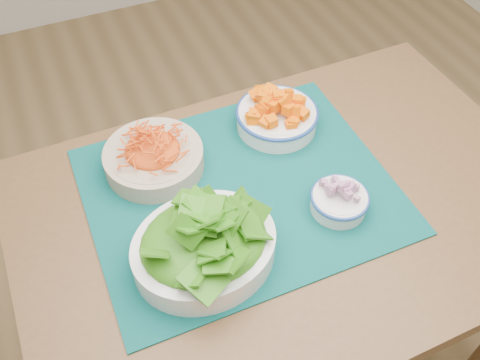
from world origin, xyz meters
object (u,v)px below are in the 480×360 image
at_px(placemat, 240,190).
at_px(lettuce_bowl, 204,241).
at_px(carrot_bowl, 153,154).
at_px(squash_bowl, 277,112).
at_px(table, 287,235).
at_px(onion_bowl, 340,199).

relative_size(placemat, lettuce_bowl, 2.13).
relative_size(carrot_bowl, lettuce_bowl, 0.82).
xyz_separation_m(squash_bowl, lettuce_bowl, (-0.28, -0.27, 0.01)).
height_order(table, squash_bowl, squash_bowl).
xyz_separation_m(carrot_bowl, onion_bowl, (0.30, -0.25, -0.01)).
xyz_separation_m(placemat, lettuce_bowl, (-0.13, -0.13, 0.06)).
distance_m(table, onion_bowl, 0.17).
xyz_separation_m(table, squash_bowl, (0.07, 0.21, 0.16)).
bearing_deg(squash_bowl, table, -108.34).
distance_m(squash_bowl, onion_bowl, 0.26).
bearing_deg(onion_bowl, lettuce_bowl, -178.91).
xyz_separation_m(table, onion_bowl, (0.08, -0.05, 0.14)).
bearing_deg(lettuce_bowl, carrot_bowl, 87.78).
bearing_deg(placemat, squash_bowl, 43.44).
bearing_deg(onion_bowl, carrot_bowl, 139.88).
relative_size(carrot_bowl, squash_bowl, 1.21).
height_order(table, lettuce_bowl, lettuce_bowl).
xyz_separation_m(squash_bowl, onion_bowl, (0.01, -0.26, -0.01)).
height_order(squash_bowl, onion_bowl, squash_bowl).
bearing_deg(lettuce_bowl, placemat, 39.90).
distance_m(table, squash_bowl, 0.27).
xyz_separation_m(carrot_bowl, lettuce_bowl, (0.01, -0.26, 0.02)).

